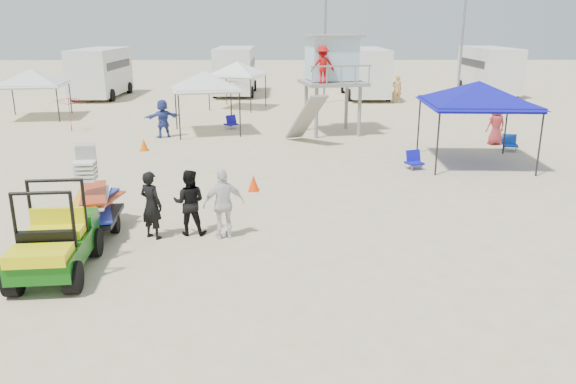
{
  "coord_description": "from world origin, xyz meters",
  "views": [
    {
      "loc": [
        0.4,
        -8.96,
        4.92
      ],
      "look_at": [
        0.5,
        3.0,
        1.3
      ],
      "focal_mm": 35.0,
      "sensor_mm": 36.0,
      "label": 1
    }
  ],
  "objects_px": {
    "surf_trailer": "(91,202)",
    "man_left": "(151,205)",
    "utility_cart": "(52,235)",
    "canopy_blue": "(479,85)",
    "lifeguard_tower": "(331,62)"
  },
  "relations": [
    {
      "from": "surf_trailer",
      "to": "man_left",
      "type": "xyz_separation_m",
      "value": [
        1.51,
        -0.3,
        0.01
      ]
    },
    {
      "from": "man_left",
      "to": "canopy_blue",
      "type": "height_order",
      "value": "canopy_blue"
    },
    {
      "from": "utility_cart",
      "to": "lifeguard_tower",
      "type": "relative_size",
      "value": 0.59
    },
    {
      "from": "surf_trailer",
      "to": "canopy_blue",
      "type": "distance_m",
      "value": 13.56
    },
    {
      "from": "surf_trailer",
      "to": "man_left",
      "type": "distance_m",
      "value": 1.54
    },
    {
      "from": "utility_cart",
      "to": "canopy_blue",
      "type": "xyz_separation_m",
      "value": [
        11.47,
        9.29,
        1.96
      ]
    },
    {
      "from": "surf_trailer",
      "to": "lifeguard_tower",
      "type": "height_order",
      "value": "lifeguard_tower"
    },
    {
      "from": "man_left",
      "to": "canopy_blue",
      "type": "distance_m",
      "value": 12.48
    },
    {
      "from": "man_left",
      "to": "utility_cart",
      "type": "bearing_deg",
      "value": 83.02
    },
    {
      "from": "utility_cart",
      "to": "man_left",
      "type": "xyz_separation_m",
      "value": [
        1.52,
        2.03,
        -0.05
      ]
    },
    {
      "from": "utility_cart",
      "to": "canopy_blue",
      "type": "height_order",
      "value": "canopy_blue"
    },
    {
      "from": "utility_cart",
      "to": "surf_trailer",
      "type": "xyz_separation_m",
      "value": [
        0.01,
        2.33,
        -0.06
      ]
    },
    {
      "from": "utility_cart",
      "to": "lifeguard_tower",
      "type": "distance_m",
      "value": 16.9
    },
    {
      "from": "utility_cart",
      "to": "canopy_blue",
      "type": "relative_size",
      "value": 0.7
    },
    {
      "from": "utility_cart",
      "to": "surf_trailer",
      "type": "relative_size",
      "value": 1.14
    }
  ]
}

